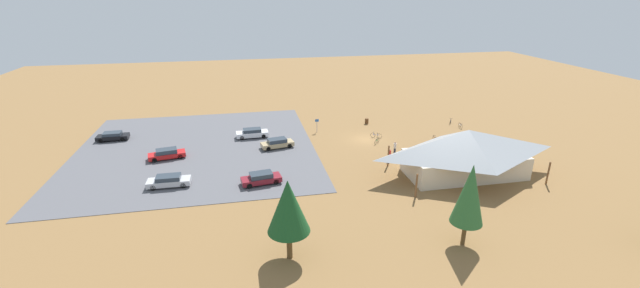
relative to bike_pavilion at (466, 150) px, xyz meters
The scene contains 22 objects.
ground 16.58m from the bike_pavilion, 60.99° to the right, with size 160.00×160.00×0.00m, color olive.
parking_lot_asphalt 36.01m from the bike_pavilion, 25.18° to the right, with size 32.64×33.70×0.05m, color #56565B.
bike_pavilion is the anchor object (origin of this frame).
trash_bin 22.40m from the bike_pavilion, 75.92° to the right, with size 0.60×0.60×0.90m, color brown.
lot_sign 23.93m from the bike_pavilion, 52.87° to the right, with size 0.56×0.08×2.20m.
pine_center 15.26m from the bike_pavilion, 60.20° to the left, with size 2.78×2.78×7.66m.
pine_east 25.79m from the bike_pavilion, 27.94° to the left, with size 3.51×3.51×7.16m.
bicycle_silver_front_row 20.82m from the bike_pavilion, 114.07° to the right, with size 0.98×1.36×0.78m.
bicycle_purple_back_row 15.42m from the bike_pavilion, 142.67° to the right, with size 1.50×0.94×0.75m.
bicycle_green_yard_left 14.33m from the bike_pavilion, 61.04° to the right, with size 1.13×1.24×0.78m.
bicycle_orange_lone_east 11.77m from the bike_pavilion, 99.23° to the right, with size 0.48×1.76×0.86m.
bicycle_white_yard_front 18.84m from the bike_pavilion, 118.34° to the right, with size 0.48×1.69×0.85m.
bicycle_yellow_trailside 12.42m from the bike_pavilion, 137.01° to the right, with size 1.75×0.48×0.76m.
bicycle_blue_yard_right 16.05m from the bike_pavilion, 67.20° to the right, with size 1.54×0.96×0.91m.
car_black_mid_lot 49.78m from the bike_pavilion, 25.31° to the right, with size 4.46×1.99×1.23m.
car_white_second_row 30.73m from the bike_pavilion, 36.82° to the right, with size 4.81×1.98×1.38m.
car_silver_aisle_side 34.82m from the bike_pavilion, ahead, with size 4.75×1.81×1.31m.
car_red_inner_stall 38.08m from the bike_pavilion, 18.81° to the right, with size 4.91×2.61×1.33m.
car_tan_back_corner 25.20m from the bike_pavilion, 32.19° to the right, with size 4.79×2.59×1.34m.
car_maroon_far_end 24.41m from the bike_pavilion, ahead, with size 4.75×2.43×1.34m.
visitor_crossing_yard 9.59m from the bike_pavilion, 38.35° to the right, with size 0.40×0.38×1.70m.
visitor_by_pavilion 10.07m from the bike_pavilion, 54.32° to the right, with size 0.37×0.40×1.74m.
Camera 1 is at (17.94, 54.51, 20.94)m, focal length 22.70 mm.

